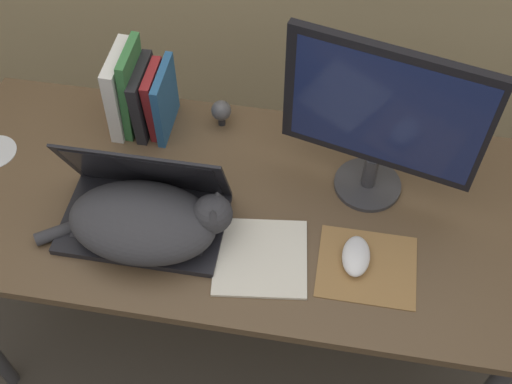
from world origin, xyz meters
The scene contains 9 objects.
desk centered at (0.00, 0.34, 0.68)m, with size 1.49×0.68×0.75m.
laptop centered at (-0.19, 0.25, 0.80)m, with size 0.40×0.24×0.24m.
cat centered at (-0.17, 0.20, 0.82)m, with size 0.47×0.22×0.15m.
external_monitor centered at (0.34, 0.45, 1.00)m, with size 0.46×0.17×0.45m.
mousepad centered at (0.35, 0.21, 0.75)m, with size 0.23×0.20×0.00m.
computer_mouse centered at (0.33, 0.22, 0.77)m, with size 0.07×0.11×0.04m.
book_row centered at (-0.28, 0.57, 0.86)m, with size 0.15×0.17×0.26m.
notepad centered at (0.10, 0.19, 0.76)m, with size 0.24×0.24×0.01m.
webcam centered at (-0.07, 0.60, 0.80)m, with size 0.06×0.06×0.08m.
Camera 1 is at (0.23, -0.60, 2.05)m, focal length 45.00 mm.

